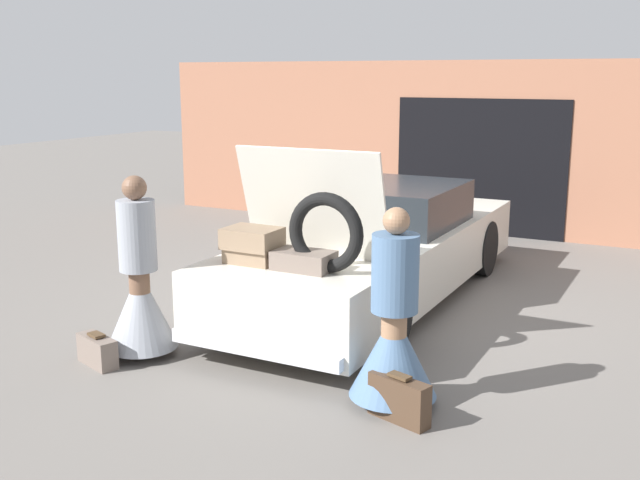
{
  "coord_description": "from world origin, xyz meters",
  "views": [
    {
      "loc": [
        3.29,
        -7.78,
        2.57
      ],
      "look_at": [
        0.0,
        -1.45,
        0.99
      ],
      "focal_mm": 42.0,
      "sensor_mm": 36.0,
      "label": 1
    }
  ],
  "objects_px": {
    "car": "(378,248)",
    "suitcase_beside_left_person": "(97,351)",
    "suitcase_beside_right_person": "(399,399)",
    "person_left": "(140,293)",
    "person_right": "(394,337)"
  },
  "relations": [
    {
      "from": "person_left",
      "to": "suitcase_beside_right_person",
      "type": "relative_size",
      "value": 3.2
    },
    {
      "from": "car",
      "to": "suitcase_beside_left_person",
      "type": "xyz_separation_m",
      "value": [
        -1.44,
        -3.05,
        -0.47
      ]
    },
    {
      "from": "person_left",
      "to": "person_right",
      "type": "xyz_separation_m",
      "value": [
        2.48,
        0.09,
        -0.04
      ]
    },
    {
      "from": "person_left",
      "to": "suitcase_beside_right_person",
      "type": "height_order",
      "value": "person_left"
    },
    {
      "from": "suitcase_beside_right_person",
      "to": "suitcase_beside_left_person",
      "type": "bearing_deg",
      "value": -175.7
    },
    {
      "from": "person_left",
      "to": "suitcase_beside_left_person",
      "type": "height_order",
      "value": "person_left"
    },
    {
      "from": "suitcase_beside_right_person",
      "to": "car",
      "type": "bearing_deg",
      "value": 116.22
    },
    {
      "from": "person_left",
      "to": "person_right",
      "type": "bearing_deg",
      "value": 104.62
    },
    {
      "from": "person_right",
      "to": "suitcase_beside_right_person",
      "type": "relative_size",
      "value": 3.01
    },
    {
      "from": "suitcase_beside_left_person",
      "to": "suitcase_beside_right_person",
      "type": "relative_size",
      "value": 0.94
    },
    {
      "from": "person_right",
      "to": "car",
      "type": "bearing_deg",
      "value": 23.39
    },
    {
      "from": "suitcase_beside_right_person",
      "to": "person_left",
      "type": "bearing_deg",
      "value": 176.28
    },
    {
      "from": "person_left",
      "to": "car",
      "type": "bearing_deg",
      "value": 167.64
    },
    {
      "from": "suitcase_beside_left_person",
      "to": "car",
      "type": "bearing_deg",
      "value": 64.77
    },
    {
      "from": "car",
      "to": "suitcase_beside_left_person",
      "type": "distance_m",
      "value": 3.4
    }
  ]
}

